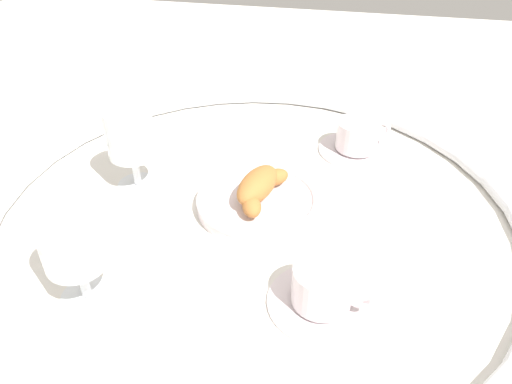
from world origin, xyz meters
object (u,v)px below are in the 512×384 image
at_px(croissant_large, 258,186).
at_px(pastry_plate, 256,201).
at_px(coffee_cup_near, 357,139).
at_px(juice_glass_left, 130,137).
at_px(coffee_cup_far, 323,290).
at_px(juice_glass_right, 72,244).

bearing_deg(croissant_large, pastry_plate, -106.11).
distance_m(coffee_cup_near, juice_glass_left, 0.41).
height_order(coffee_cup_far, juice_glass_left, juice_glass_left).
bearing_deg(coffee_cup_far, juice_glass_right, -81.36).
bearing_deg(coffee_cup_near, juice_glass_left, -63.25).
height_order(coffee_cup_near, juice_glass_left, juice_glass_left).
distance_m(coffee_cup_far, juice_glass_right, 0.31).
bearing_deg(coffee_cup_near, coffee_cup_far, -4.57).
xyz_separation_m(coffee_cup_near, juice_glass_left, (0.18, -0.36, 0.07)).
xyz_separation_m(pastry_plate, coffee_cup_near, (-0.20, 0.15, 0.01)).
xyz_separation_m(pastry_plate, coffee_cup_far, (0.18, 0.12, 0.01)).
xyz_separation_m(coffee_cup_far, juice_glass_right, (0.05, -0.30, 0.07)).
bearing_deg(juice_glass_left, coffee_cup_near, 116.75).
bearing_deg(pastry_plate, juice_glass_right, -38.21).
bearing_deg(juice_glass_right, coffee_cup_near, 142.52).
relative_size(coffee_cup_far, juice_glass_right, 0.97).
height_order(pastry_plate, coffee_cup_near, coffee_cup_near).
bearing_deg(coffee_cup_far, coffee_cup_near, 175.43).
bearing_deg(juice_glass_left, croissant_large, 83.83).
relative_size(pastry_plate, juice_glass_left, 1.37).
xyz_separation_m(croissant_large, juice_glass_left, (-0.02, -0.21, 0.05)).
distance_m(pastry_plate, juice_glass_right, 0.30).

